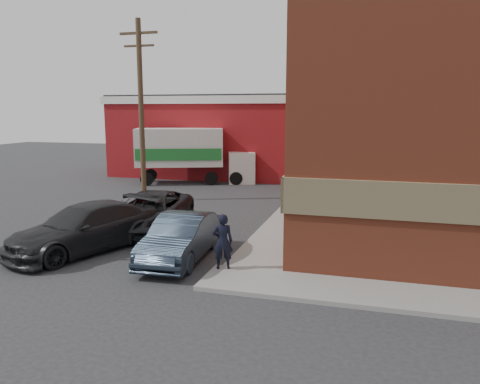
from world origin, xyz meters
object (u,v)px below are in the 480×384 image
Objects in this scene: utility_pole at (141,107)px; sedan at (181,238)px; box_truck at (190,152)px; suv_b at (85,228)px; man at (223,241)px; suv_a at (150,212)px; warehouse at (233,135)px.

utility_pole reaches higher than sedan.
suv_b is at bearing -101.56° from box_truck.
suv_b is (-3.42, 0.00, 0.07)m from sedan.
suv_a is at bearing -62.69° from man.
warehouse is 1.81× the size of utility_pole.
utility_pole reaches higher than suv_a.
utility_pole is at bearing -111.27° from box_truck.
sedan is 15.61m from box_truck.
utility_pole is 7.41m from suv_a.
warehouse reaches higher than sedan.
utility_pole is 6.64m from box_truck.
man is at bearing -28.47° from sedan.
suv_a is (1.57, -16.40, -2.09)m from warehouse.
box_truck is (-2.11, 14.54, 1.23)m from suv_b.
suv_a is at bearing -95.50° from box_truck.
utility_pole is 5.63× the size of man.
warehouse reaches higher than man.
suv_a is (3.07, -5.40, -4.02)m from utility_pole.
utility_pole is 11.00m from sedan.
suv_a reaches higher than sedan.
warehouse is 10.19× the size of man.
box_truck is at bearing 96.89° from suv_a.
sedan is at bearing -56.20° from utility_pole.
warehouse is 19.62m from suv_b.
utility_pole is 1.23× the size of box_truck.
sedan is 0.58× the size of box_truck.
sedan is (-1.61, 0.75, -0.22)m from man.
utility_pole is at bearing 126.79° from suv_b.
sedan is at bearing -77.87° from warehouse.
suv_b is (-0.81, -3.10, 0.05)m from suv_a.
box_truck is (-5.54, 14.54, 1.30)m from sedan.
utility_pole is 2.12× the size of sedan.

